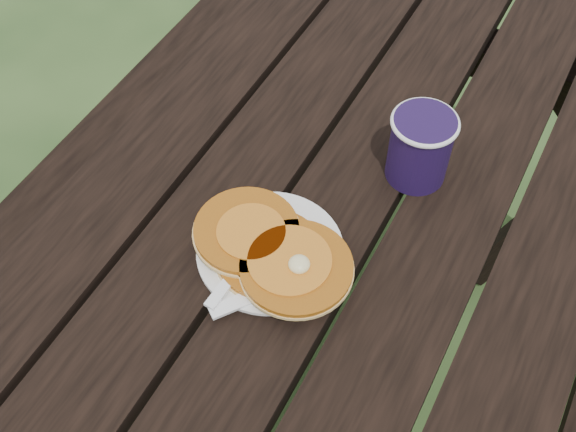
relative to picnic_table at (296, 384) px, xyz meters
The scene contains 6 objects.
picnic_table is the anchor object (origin of this frame).
plate 0.39m from the picnic_table, behind, with size 0.20×0.20×0.01m, color white.
pancake_stack 0.41m from the picnic_table, 165.64° to the right, with size 0.24×0.17×0.04m.
knife 0.40m from the picnic_table, 101.20° to the right, with size 0.02×0.18×0.01m, color white.
fork 0.41m from the picnic_table, 135.04° to the right, with size 0.03×0.16×0.01m, color white, non-canonical shape.
coffee_cup 0.51m from the picnic_table, 71.71° to the left, with size 0.10×0.10×0.11m.
Camera 1 is at (0.24, -0.48, 1.57)m, focal length 45.00 mm.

